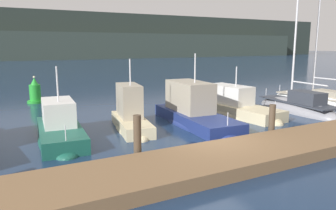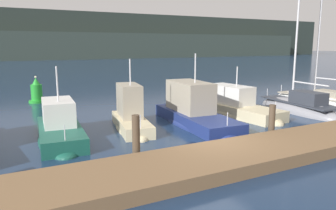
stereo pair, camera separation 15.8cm
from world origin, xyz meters
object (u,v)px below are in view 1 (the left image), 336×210
(motorboat_berth_4, at_px, (60,133))
(motorboat_berth_7, at_px, (235,111))
(motorboat_berth_5, at_px, (131,121))
(sailboat_berth_9, at_px, (320,103))
(sailboat_berth_8, at_px, (297,109))
(channel_buoy, at_px, (35,93))
(motorboat_berth_6, at_px, (194,116))

(motorboat_berth_4, distance_m, motorboat_berth_7, 10.30)
(motorboat_berth_5, bearing_deg, sailboat_berth_9, 0.56)
(motorboat_berth_5, distance_m, sailboat_berth_8, 10.92)
(sailboat_berth_9, xyz_separation_m, channel_buoy, (-17.80, 10.20, 0.63))
(channel_buoy, bearing_deg, sailboat_berth_8, -38.58)
(motorboat_berth_5, height_order, motorboat_berth_7, motorboat_berth_5)
(motorboat_berth_4, bearing_deg, sailboat_berth_9, 1.67)
(motorboat_berth_7, height_order, channel_buoy, motorboat_berth_7)
(motorboat_berth_7, xyz_separation_m, sailboat_berth_9, (7.73, -0.00, -0.15))
(motorboat_berth_4, height_order, motorboat_berth_6, motorboat_berth_6)
(motorboat_berth_6, relative_size, sailboat_berth_8, 0.70)
(sailboat_berth_9, bearing_deg, motorboat_berth_6, -176.60)
(motorboat_berth_4, height_order, motorboat_berth_7, motorboat_berth_4)
(motorboat_berth_5, bearing_deg, motorboat_berth_6, -8.67)
(motorboat_berth_6, xyz_separation_m, sailboat_berth_9, (11.12, 0.66, -0.33))
(motorboat_berth_7, distance_m, channel_buoy, 14.33)
(sailboat_berth_8, relative_size, sailboat_berth_9, 0.85)
(motorboat_berth_6, height_order, sailboat_berth_8, sailboat_berth_8)
(motorboat_berth_6, xyz_separation_m, motorboat_berth_7, (3.39, 0.67, -0.17))
(motorboat_berth_7, xyz_separation_m, sailboat_berth_8, (4.08, -1.09, -0.12))
(motorboat_berth_7, bearing_deg, sailboat_berth_8, -14.98)
(motorboat_berth_6, distance_m, motorboat_berth_7, 3.46)
(motorboat_berth_7, distance_m, sailboat_berth_9, 7.74)
(sailboat_berth_8, xyz_separation_m, channel_buoy, (-14.14, 11.28, 0.59))
(motorboat_berth_6, height_order, channel_buoy, motorboat_berth_6)
(motorboat_berth_6, distance_m, sailboat_berth_9, 11.15)
(motorboat_berth_4, distance_m, sailboat_berth_9, 18.03)
(motorboat_berth_5, height_order, channel_buoy, motorboat_berth_5)
(motorboat_berth_7, bearing_deg, channel_buoy, 134.64)
(motorboat_berth_5, distance_m, motorboat_berth_6, 3.45)
(sailboat_berth_9, distance_m, channel_buoy, 20.52)
(motorboat_berth_7, bearing_deg, motorboat_berth_5, -178.77)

